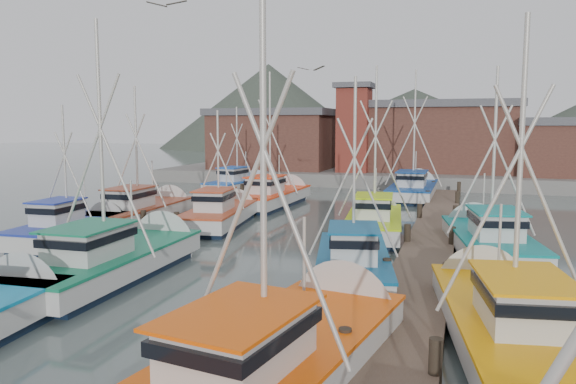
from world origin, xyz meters
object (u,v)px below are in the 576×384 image
(boat_4, at_px, (118,259))
(boat_1, at_px, (282,356))
(lookout_tower, at_px, (354,127))
(boat_12, at_px, (274,196))
(boat_8, at_px, (222,214))

(boat_4, bearing_deg, boat_1, -38.72)
(boat_1, relative_size, boat_4, 1.02)
(lookout_tower, bearing_deg, boat_4, -93.38)
(boat_1, bearing_deg, boat_12, 118.85)
(boat_1, distance_m, boat_12, 28.13)
(boat_4, bearing_deg, boat_8, 92.04)
(boat_4, distance_m, boat_8, 11.29)
(boat_4, xyz_separation_m, boat_8, (-0.71, 11.27, -0.01))
(boat_1, distance_m, boat_8, 20.37)
(boat_8, bearing_deg, boat_1, -69.75)
(lookout_tower, relative_size, boat_4, 0.82)
(lookout_tower, relative_size, boat_1, 0.80)
(boat_1, xyz_separation_m, boat_4, (-8.86, 6.72, 0.00))
(boat_1, bearing_deg, boat_8, 127.43)
(lookout_tower, distance_m, boat_1, 43.54)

